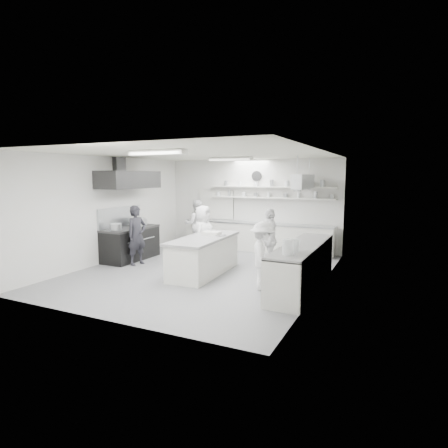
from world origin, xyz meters
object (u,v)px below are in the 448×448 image
at_px(right_counter, 302,267).
at_px(cook_stove, 137,235).
at_px(stove, 131,244).
at_px(cook_back, 196,224).
at_px(back_counter, 256,237).
at_px(prep_island, 204,256).

distance_m(right_counter, cook_stove, 4.69).
relative_size(stove, cook_back, 1.09).
bearing_deg(stove, right_counter, -6.52).
xyz_separation_m(back_counter, right_counter, (2.35, -3.40, 0.01)).
xyz_separation_m(stove, right_counter, (5.25, -0.60, 0.02)).
relative_size(back_counter, prep_island, 2.08).
bearing_deg(cook_back, prep_island, 89.15).
relative_size(prep_island, cook_back, 1.46).
distance_m(stove, right_counter, 5.28).
distance_m(right_counter, prep_island, 2.54).
bearing_deg(cook_stove, back_counter, -22.26).
bearing_deg(right_counter, back_counter, 124.65).
height_order(cook_stove, cook_back, cook_stove).
xyz_separation_m(back_counter, cook_back, (-2.04, -0.39, 0.36)).
height_order(stove, prep_island, stove).
bearing_deg(back_counter, cook_stove, -125.77).
bearing_deg(prep_island, cook_back, 120.40).
distance_m(back_counter, prep_island, 3.27).
height_order(back_counter, prep_island, back_counter).
height_order(stove, cook_back, cook_back).
bearing_deg(cook_stove, prep_island, -77.58).
relative_size(prep_island, cook_stove, 1.46).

